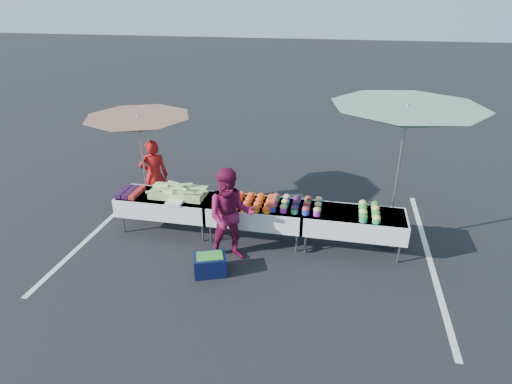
% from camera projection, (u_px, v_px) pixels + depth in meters
% --- Properties ---
extents(ground, '(80.00, 80.00, 0.00)m').
position_uv_depth(ground, '(256.00, 238.00, 8.32)').
color(ground, black).
extents(stripe_left, '(0.10, 5.00, 0.00)m').
position_uv_depth(stripe_left, '(106.00, 222.00, 8.90)').
color(stripe_left, silver).
rests_on(stripe_left, ground).
extents(stripe_right, '(0.10, 5.00, 0.00)m').
position_uv_depth(stripe_right, '(429.00, 257.00, 7.73)').
color(stripe_right, silver).
rests_on(stripe_right, ground).
extents(table_left, '(1.86, 0.81, 0.75)m').
position_uv_depth(table_left, '(166.00, 203.00, 8.40)').
color(table_left, white).
rests_on(table_left, ground).
extents(table_center, '(1.86, 0.81, 0.75)m').
position_uv_depth(table_center, '(256.00, 212.00, 8.07)').
color(table_center, white).
rests_on(table_center, ground).
extents(table_right, '(1.86, 0.81, 0.75)m').
position_uv_depth(table_right, '(353.00, 221.00, 7.74)').
color(table_right, white).
rests_on(table_right, ground).
extents(berry_punnets, '(0.40, 0.54, 0.08)m').
position_uv_depth(berry_punnets, '(130.00, 192.00, 8.39)').
color(berry_punnets, black).
rests_on(berry_punnets, table_left).
extents(corn_pile, '(1.16, 0.57, 0.26)m').
position_uv_depth(corn_pile, '(178.00, 192.00, 8.28)').
color(corn_pile, '#93BB60').
rests_on(corn_pile, table_left).
extents(plastic_bags, '(0.30, 0.25, 0.05)m').
position_uv_depth(plastic_bags, '(174.00, 203.00, 8.00)').
color(plastic_bags, white).
rests_on(plastic_bags, table_left).
extents(carrot_bowls, '(0.95, 0.69, 0.11)m').
position_uv_depth(carrot_bowls, '(248.00, 201.00, 8.00)').
color(carrot_bowls, orange).
rests_on(carrot_bowls, table_center).
extents(potato_cups, '(0.94, 0.58, 0.16)m').
position_uv_depth(potato_cups, '(296.00, 204.00, 7.83)').
color(potato_cups, '#2638B1').
rests_on(potato_cups, table_right).
extents(bean_baskets, '(0.36, 0.68, 0.15)m').
position_uv_depth(bean_baskets, '(369.00, 211.00, 7.58)').
color(bean_baskets, '#29A55B').
rests_on(bean_baskets, table_right).
extents(vendor, '(0.69, 0.57, 1.61)m').
position_uv_depth(vendor, '(154.00, 176.00, 9.09)').
color(vendor, red).
rests_on(vendor, ground).
extents(customer, '(0.99, 0.87, 1.72)m').
position_uv_depth(customer, '(231.00, 216.00, 7.34)').
color(customer, maroon).
rests_on(customer, ground).
extents(umbrella_left, '(2.12, 2.12, 2.16)m').
position_uv_depth(umbrella_left, '(139.00, 125.00, 8.48)').
color(umbrella_left, black).
rests_on(umbrella_left, ground).
extents(umbrella_right, '(3.09, 3.09, 2.67)m').
position_uv_depth(umbrella_right, '(406.00, 118.00, 7.19)').
color(umbrella_right, black).
rests_on(umbrella_right, ground).
extents(storage_bin, '(0.64, 0.56, 0.35)m').
position_uv_depth(storage_bin, '(210.00, 264.00, 7.22)').
color(storage_bin, '#0A1136').
rests_on(storage_bin, ground).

